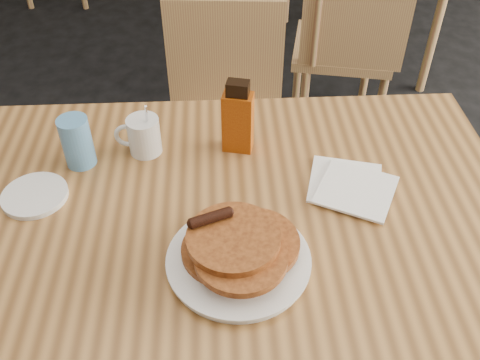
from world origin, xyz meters
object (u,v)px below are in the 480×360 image
Objects in this scene: main_table at (221,227)px; chair_neighbor_near at (348,36)px; pancake_plate at (238,253)px; syrup_bottle at (238,119)px; coffee_mug at (143,135)px; blue_tumbler at (77,142)px; chair_main_far at (225,109)px.

chair_neighbor_near is at bearing 69.01° from main_table.
syrup_bottle reaches higher than pancake_plate.
blue_tumbler is (-0.14, -0.04, 0.01)m from coffee_mug.
pancake_plate reaches higher than main_table.
chair_main_far is 0.90m from pancake_plate.
blue_tumbler reaches higher than pancake_plate.
chair_neighbor_near is at bearing 52.92° from blue_tumbler.
pancake_plate is (-0.43, -1.36, 0.24)m from chair_neighbor_near.
chair_main_far reaches higher than main_table.
chair_neighbor_near is 1.44m from pancake_plate.
blue_tumbler is at bearing -118.66° from chair_neighbor_near.
main_table is at bearing -102.56° from chair_neighbor_near.
syrup_bottle is at bearing 15.59° from coffee_mug.
chair_neighbor_near is 1.13m from syrup_bottle.
chair_main_far is at bearing 91.37° from main_table.
syrup_bottle is (0.05, -0.50, 0.32)m from chair_main_far.
blue_tumbler is at bearing 141.11° from pancake_plate.
chair_main_far is at bearing 83.58° from coffee_mug.
coffee_mug is at bearing -114.56° from chair_neighbor_near.
chair_neighbor_near is 3.25× the size of pancake_plate.
blue_tumbler is at bearing 153.43° from main_table.
coffee_mug is 0.23m from syrup_bottle.
syrup_bottle reaches higher than coffee_mug.
syrup_bottle is at bearing -83.25° from chair_main_far.
chair_main_far is (-0.02, 0.73, -0.19)m from main_table.
pancake_plate is (0.04, -0.13, 0.07)m from main_table.
main_table is at bearing -36.14° from coffee_mug.
coffee_mug is at bearing -107.42° from chair_main_far.
chair_main_far is 0.60m from syrup_bottle.
chair_main_far is 0.71m from blue_tumbler.
chair_neighbor_near reaches higher than blue_tumbler.
syrup_bottle is (-0.01, 0.36, 0.05)m from pancake_plate.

